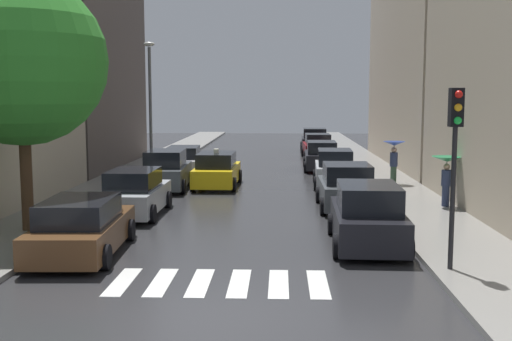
{
  "coord_description": "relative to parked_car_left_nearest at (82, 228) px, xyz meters",
  "views": [
    {
      "loc": [
        1.38,
        -11.53,
        4.26
      ],
      "look_at": [
        0.31,
        15.45,
        1.03
      ],
      "focal_mm": 43.78,
      "sensor_mm": 36.0,
      "label": 1
    }
  ],
  "objects": [
    {
      "name": "parked_car_left_second",
      "position": [
        0.12,
        5.63,
        0.05
      ],
      "size": [
        2.04,
        4.37,
        1.67
      ],
      "rotation": [
        0.0,
        0.0,
        1.56
      ],
      "color": "#B2B7BF",
      "rests_on": "ground"
    },
    {
      "name": "traffic_light_right_corner",
      "position": [
        9.41,
        -1.57,
        2.55
      ],
      "size": [
        0.3,
        0.42,
        4.3
      ],
      "color": "black",
      "rests_on": "sidewalk_right"
    },
    {
      "name": "crosswalk_stripes",
      "position": [
        3.96,
        -2.44,
        -0.73
      ],
      "size": [
        4.95,
        2.2,
        0.01
      ],
      "color": "silver",
      "rests_on": "ground"
    },
    {
      "name": "street_tree_left",
      "position": [
        -2.45,
        2.38,
        4.57
      ],
      "size": [
        5.12,
        5.12,
        7.72
      ],
      "color": "#513823",
      "rests_on": "sidewalk_left"
    },
    {
      "name": "sidewalk_right",
      "position": [
        10.46,
        19.27,
        -0.66
      ],
      "size": [
        3.0,
        72.0,
        0.15
      ],
      "primitive_type": "cube",
      "color": "gray",
      "rests_on": "ground"
    },
    {
      "name": "parked_car_right_fifth",
      "position": [
        7.86,
        26.42,
        0.06
      ],
      "size": [
        2.12,
        4.07,
        1.7
      ],
      "rotation": [
        0.0,
        0.0,
        1.59
      ],
      "color": "maroon",
      "rests_on": "ground"
    },
    {
      "name": "sidewalk_left",
      "position": [
        -2.54,
        19.27,
        -0.66
      ],
      "size": [
        3.0,
        72.0,
        0.15
      ],
      "primitive_type": "cube",
      "color": "gray",
      "rests_on": "ground"
    },
    {
      "name": "parked_car_right_second",
      "position": [
        7.84,
        7.18,
        0.07
      ],
      "size": [
        2.15,
        4.03,
        1.73
      ],
      "rotation": [
        0.0,
        0.0,
        1.57
      ],
      "color": "#474C51",
      "rests_on": "ground"
    },
    {
      "name": "ground_plane",
      "position": [
        3.96,
        19.27,
        -0.75
      ],
      "size": [
        28.0,
        72.0,
        0.04
      ],
      "primitive_type": "cube",
      "color": "#2D2D2F"
    },
    {
      "name": "parked_car_right_fourth",
      "position": [
        7.7,
        19.73,
        0.05
      ],
      "size": [
        2.12,
        4.42,
        1.67
      ],
      "rotation": [
        0.0,
        0.0,
        1.55
      ],
      "color": "black",
      "rests_on": "ground"
    },
    {
      "name": "pedestrian_near_tree",
      "position": [
        11.54,
        7.08,
        0.84
      ],
      "size": [
        1.13,
        1.13,
        1.87
      ],
      "rotation": [
        0.0,
        0.0,
        6.02
      ],
      "color": "navy",
      "rests_on": "sidewalk_right"
    },
    {
      "name": "parked_car_left_third",
      "position": [
        0.09,
        11.93,
        0.1
      ],
      "size": [
        2.19,
        4.44,
        1.81
      ],
      "rotation": [
        0.0,
        0.0,
        1.6
      ],
      "color": "#474C51",
      "rests_on": "ground"
    },
    {
      "name": "parked_car_right_nearest",
      "position": [
        7.82,
        1.24,
        0.1
      ],
      "size": [
        2.19,
        4.48,
        1.81
      ],
      "rotation": [
        0.0,
        0.0,
        1.54
      ],
      "color": "black",
      "rests_on": "ground"
    },
    {
      "name": "parked_car_right_sixth",
      "position": [
        7.95,
        32.13,
        0.09
      ],
      "size": [
        2.22,
        4.29,
        1.78
      ],
      "rotation": [
        0.0,
        0.0,
        1.55
      ],
      "color": "black",
      "rests_on": "ground"
    },
    {
      "name": "building_left_mid",
      "position": [
        -7.04,
        20.31,
        8.77
      ],
      "size": [
        6.0,
        13.37,
        19.0
      ],
      "primitive_type": "cube",
      "color": "#564C47",
      "rests_on": "ground"
    },
    {
      "name": "parked_car_left_nearest",
      "position": [
        0.0,
        0.0,
        0.0
      ],
      "size": [
        2.34,
        4.82,
        1.55
      ],
      "rotation": [
        0.0,
        0.0,
        1.62
      ],
      "color": "brown",
      "rests_on": "ground"
    },
    {
      "name": "pedestrian_foreground",
      "position": [
        10.65,
        13.07,
        0.87
      ],
      "size": [
        1.02,
        1.02,
        2.0
      ],
      "rotation": [
        0.0,
        0.0,
        4.84
      ],
      "color": "#38513D",
      "rests_on": "sidewalk_right"
    },
    {
      "name": "building_right_mid",
      "position": [
        14.96,
        22.33,
        5.64
      ],
      "size": [
        6.0,
        17.87,
        12.74
      ],
      "primitive_type": "cube",
      "color": "#B2A38C",
      "rests_on": "ground"
    },
    {
      "name": "lamp_post_left",
      "position": [
        -1.59,
        16.73,
        3.41
      ],
      "size": [
        0.6,
        0.28,
        6.93
      ],
      "color": "#595B60",
      "rests_on": "sidewalk_left"
    },
    {
      "name": "parked_car_left_fourth",
      "position": [
        0.06,
        17.37,
        -0.01
      ],
      "size": [
        2.18,
        4.48,
        1.54
      ],
      "rotation": [
        0.0,
        0.0,
        1.61
      ],
      "color": "silver",
      "rests_on": "ground"
    },
    {
      "name": "parked_car_right_third",
      "position": [
        7.89,
        13.08,
        0.09
      ],
      "size": [
        2.1,
        4.13,
        1.77
      ],
      "rotation": [
        0.0,
        0.0,
        1.53
      ],
      "color": "#B2B7BF",
      "rests_on": "ground"
    },
    {
      "name": "taxi_midroad",
      "position": [
        2.34,
        12.79,
        0.03
      ],
      "size": [
        2.14,
        4.54,
        1.81
      ],
      "rotation": [
        0.0,
        0.0,
        1.55
      ],
      "color": "yellow",
      "rests_on": "ground"
    }
  ]
}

